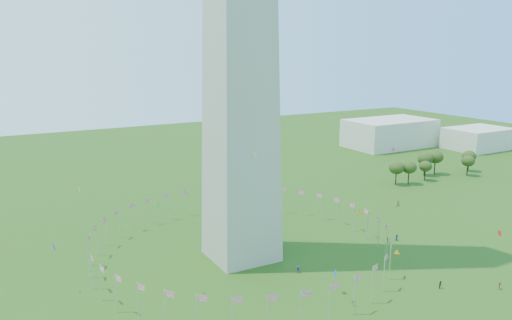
% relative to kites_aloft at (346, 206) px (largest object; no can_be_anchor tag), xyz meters
% --- Properties ---
extents(flag_ring, '(80.24, 80.24, 9.00)m').
position_rel_kites_aloft_xyz_m(flag_ring, '(-15.99, 24.78, -14.70)').
color(flag_ring, silver).
rests_on(flag_ring, ground).
extents(gov_building_east_a, '(50.00, 30.00, 16.00)m').
position_rel_kites_aloft_xyz_m(gov_building_east_a, '(134.01, 124.78, -11.20)').
color(gov_building_east_a, beige).
rests_on(gov_building_east_a, ground).
extents(gov_building_east_b, '(35.00, 25.00, 12.00)m').
position_rel_kites_aloft_xyz_m(gov_building_east_b, '(174.01, 94.78, -13.20)').
color(gov_building_east_b, beige).
rests_on(gov_building_east_b, ground).
extents(crowd, '(72.47, 67.34, 1.94)m').
position_rel_kites_aloft_xyz_m(crowd, '(-5.45, -18.07, -18.32)').
color(crowd, '#252525').
rests_on(crowd, ground).
extents(kites_aloft, '(105.92, 77.06, 33.83)m').
position_rel_kites_aloft_xyz_m(kites_aloft, '(0.00, 0.00, 0.00)').
color(kites_aloft, orange).
rests_on(kites_aloft, ground).
extents(tree_line_east, '(53.45, 15.78, 10.91)m').
position_rel_kites_aloft_xyz_m(tree_line_east, '(98.37, 60.49, -14.20)').
color(tree_line_east, '#384F1A').
rests_on(tree_line_east, ground).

